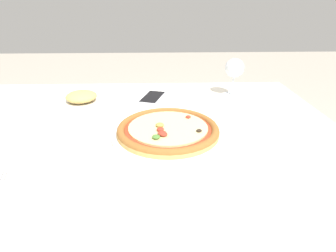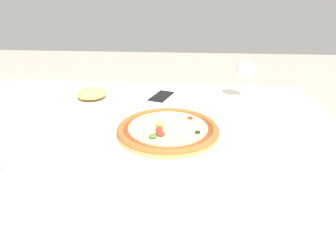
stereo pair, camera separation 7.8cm
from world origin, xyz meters
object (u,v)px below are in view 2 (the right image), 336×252
at_px(pizza_plate, 168,130).
at_px(side_plate, 92,96).
at_px(cell_phone, 161,97).
at_px(dining_table, 124,158).
at_px(wine_glass_far_left, 246,72).

height_order(pizza_plate, side_plate, side_plate).
relative_size(cell_phone, side_plate, 0.84).
distance_m(pizza_plate, cell_phone, 0.31).
height_order(dining_table, cell_phone, cell_phone).
xyz_separation_m(cell_phone, side_plate, (-0.25, -0.04, 0.01)).
bearing_deg(cell_phone, side_plate, -170.32).
relative_size(pizza_plate, cell_phone, 1.98).
bearing_deg(side_plate, wine_glass_far_left, 7.61).
bearing_deg(dining_table, wine_glass_far_left, 40.80).
bearing_deg(cell_phone, wine_glass_far_left, 5.90).
relative_size(dining_table, cell_phone, 8.22).
bearing_deg(side_plate, dining_table, -56.86).
height_order(dining_table, side_plate, side_plate).
xyz_separation_m(pizza_plate, cell_phone, (-0.05, 0.30, -0.01)).
xyz_separation_m(dining_table, pizza_plate, (0.13, 0.00, 0.10)).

